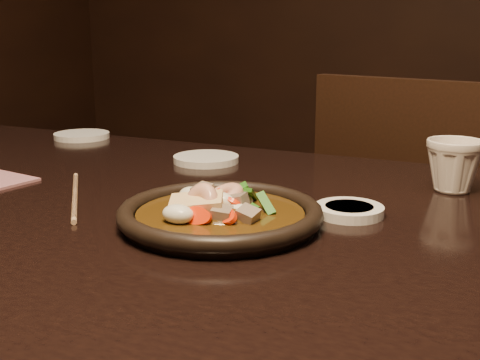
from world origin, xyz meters
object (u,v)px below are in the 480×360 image
at_px(table, 150,259).
at_px(chair, 415,250).
at_px(plate, 220,215).
at_px(tea_cup, 454,164).

xyz_separation_m(table, chair, (0.26, 0.71, -0.19)).
height_order(chair, plate, chair).
bearing_deg(tea_cup, table, -143.95).
xyz_separation_m(plate, tea_cup, (0.24, 0.29, 0.03)).
relative_size(chair, tea_cup, 10.47).
height_order(table, chair, chair).
distance_m(plate, tea_cup, 0.38).
bearing_deg(tea_cup, chair, 103.88).
relative_size(table, tea_cup, 18.80).
bearing_deg(plate, tea_cup, 50.29).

